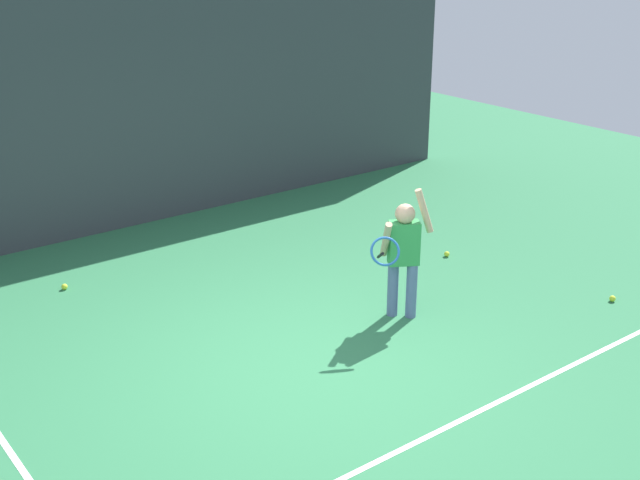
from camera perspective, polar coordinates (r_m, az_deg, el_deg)
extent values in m
plane|color=#2D7247|center=(7.50, -0.80, -8.86)|extent=(20.00, 20.00, 0.00)
cube|color=white|center=(6.59, 6.81, -13.73)|extent=(9.00, 0.05, 0.00)
cube|color=#383D42|center=(10.63, -15.39, 8.34)|extent=(11.57, 0.08, 3.05)
cylinder|color=slate|center=(11.48, -6.78, 10.25)|extent=(0.09, 0.09, 3.20)
cylinder|color=slate|center=(13.75, 7.05, 12.05)|extent=(0.09, 0.09, 3.20)
cylinder|color=slate|center=(8.36, 5.08, -3.41)|extent=(0.11, 0.11, 0.58)
cylinder|color=slate|center=(8.34, 6.38, -3.51)|extent=(0.11, 0.11, 0.58)
cube|color=green|center=(8.15, 5.86, -0.20)|extent=(0.34, 0.30, 0.44)
sphere|color=tan|center=(8.04, 5.94, 1.82)|extent=(0.20, 0.20, 0.20)
cylinder|color=tan|center=(8.10, 7.25, 2.03)|extent=(0.21, 0.16, 0.46)
cylinder|color=tan|center=(8.03, 4.61, 0.04)|extent=(0.21, 0.28, 0.43)
cylinder|color=black|center=(7.95, 4.22, -1.07)|extent=(0.15, 0.22, 0.15)
torus|color=#2666B2|center=(7.70, 4.55, -0.79)|extent=(0.33, 0.28, 0.26)
sphere|color=#CCE033|center=(9.42, -17.33, -3.12)|extent=(0.07, 0.07, 0.07)
sphere|color=#CCE033|center=(9.26, 19.66, -3.85)|extent=(0.07, 0.07, 0.07)
sphere|color=#CCE033|center=(9.98, 8.80, -0.97)|extent=(0.07, 0.07, 0.07)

